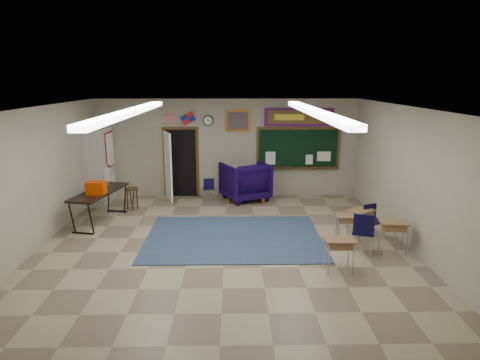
{
  "coord_description": "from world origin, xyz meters",
  "views": [
    {
      "loc": [
        0.18,
        -8.49,
        3.56
      ],
      "look_at": [
        0.36,
        1.5,
        1.2
      ],
      "focal_mm": 32.0,
      "sensor_mm": 36.0,
      "label": 1
    }
  ],
  "objects_px": {
    "student_desk_front_left": "(347,227)",
    "wooden_stool": "(132,198)",
    "student_desk_front_right": "(360,222)",
    "folding_table": "(100,205)",
    "wingback_armchair": "(245,181)"
  },
  "relations": [
    {
      "from": "wooden_stool",
      "to": "student_desk_front_right",
      "type": "bearing_deg",
      "value": -21.62
    },
    {
      "from": "student_desk_front_left",
      "to": "student_desk_front_right",
      "type": "xyz_separation_m",
      "value": [
        0.37,
        0.27,
        0.02
      ]
    },
    {
      "from": "folding_table",
      "to": "wooden_stool",
      "type": "relative_size",
      "value": 3.34
    },
    {
      "from": "folding_table",
      "to": "student_desk_front_left",
      "type": "bearing_deg",
      "value": -1.54
    },
    {
      "from": "student_desk_front_right",
      "to": "student_desk_front_left",
      "type": "bearing_deg",
      "value": -179.22
    },
    {
      "from": "wingback_armchair",
      "to": "wooden_stool",
      "type": "bearing_deg",
      "value": -7.81
    },
    {
      "from": "folding_table",
      "to": "wooden_stool",
      "type": "distance_m",
      "value": 1.23
    },
    {
      "from": "wingback_armchair",
      "to": "folding_table",
      "type": "height_order",
      "value": "wingback_armchair"
    },
    {
      "from": "folding_table",
      "to": "wooden_stool",
      "type": "height_order",
      "value": "folding_table"
    },
    {
      "from": "wingback_armchair",
      "to": "wooden_stool",
      "type": "xyz_separation_m",
      "value": [
        -3.18,
        -0.97,
        -0.25
      ]
    },
    {
      "from": "student_desk_front_right",
      "to": "wooden_stool",
      "type": "xyz_separation_m",
      "value": [
        -5.74,
        2.28,
        -0.05
      ]
    },
    {
      "from": "student_desk_front_right",
      "to": "folding_table",
      "type": "height_order",
      "value": "folding_table"
    },
    {
      "from": "student_desk_front_left",
      "to": "wooden_stool",
      "type": "distance_m",
      "value": 5.94
    },
    {
      "from": "wooden_stool",
      "to": "folding_table",
      "type": "bearing_deg",
      "value": -116.82
    },
    {
      "from": "student_desk_front_left",
      "to": "folding_table",
      "type": "relative_size",
      "value": 0.3
    }
  ]
}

